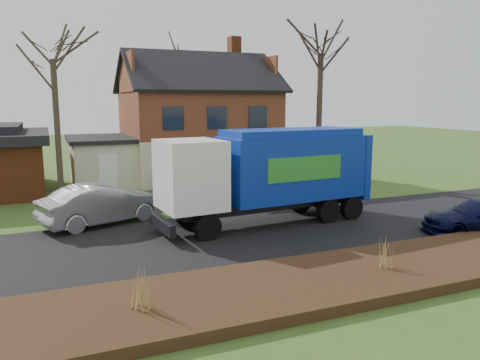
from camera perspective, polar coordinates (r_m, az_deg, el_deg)
name	(u,v)px	position (r m, az deg, el deg)	size (l,w,h in m)	color
ground	(260,233)	(17.86, 2.42, -6.52)	(120.00, 120.00, 0.00)	#36541C
road	(260,233)	(17.85, 2.42, -6.49)	(80.00, 7.00, 0.02)	black
mulch_verge	(341,278)	(13.45, 12.21, -11.57)	(80.00, 3.50, 0.30)	black
main_house	(190,116)	(30.73, -6.07, 7.82)	(12.95, 8.95, 9.26)	beige
garbage_truck	(272,170)	(18.90, 3.89, 1.23)	(9.12, 3.13, 3.84)	black
silver_sedan	(103,204)	(19.84, -16.40, -2.81)	(1.74, 5.00, 1.65)	#9D9FA5
navy_wagon	(480,216)	(19.99, 27.25, -3.96)	(1.78, 4.38, 1.27)	black
tree_front_west	(51,37)	(24.75, -22.02, 15.84)	(3.24, 3.24, 9.63)	#3A3223
tree_front_east	(321,32)	(30.40, 9.90, 17.37)	(4.05, 4.05, 11.24)	#402F26
tree_back	(180,52)	(38.33, -7.36, 15.21)	(3.31, 3.31, 10.50)	#433928
grass_clump_west	(141,288)	(11.04, -12.03, -12.73)	(0.38, 0.31, 1.00)	#AA8D4B
grass_clump_mid	(386,252)	(13.92, 17.35, -8.38)	(0.33, 0.27, 0.92)	#9D8345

